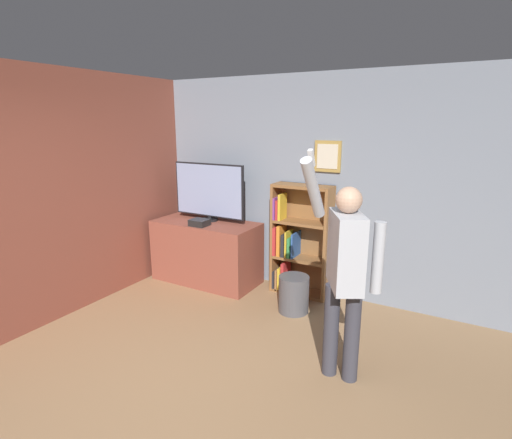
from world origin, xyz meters
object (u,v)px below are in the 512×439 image
object	(u,v)px
game_console	(199,223)
bookshelf	(296,243)
television	(209,191)
person	(345,266)
waste_bin	(294,294)

from	to	relation	value
game_console	bookshelf	bearing A→B (deg)	21.05
television	bookshelf	world-z (taller)	television
game_console	person	xyz separation A→B (m)	(2.21, -0.98, 0.13)
television	bookshelf	size ratio (longest dim) A/B	0.76
television	game_console	bearing A→B (deg)	-81.48
television	person	world-z (taller)	person
game_console	bookshelf	size ratio (longest dim) A/B	0.16
waste_bin	television	bearing A→B (deg)	165.88
person	waste_bin	size ratio (longest dim) A/B	4.54
television	game_console	xyz separation A→B (m)	(0.04, -0.29, -0.36)
game_console	person	distance (m)	2.43
bookshelf	person	world-z (taller)	person
person	game_console	bearing A→B (deg)	-143.27
television	person	xyz separation A→B (m)	(2.26, -1.27, -0.22)
game_console	waste_bin	distance (m)	1.53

